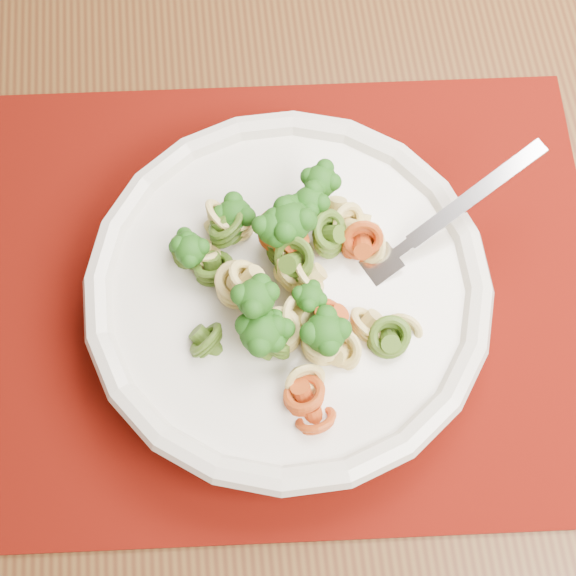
{
  "coord_description": "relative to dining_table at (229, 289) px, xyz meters",
  "views": [
    {
      "loc": [
        -0.54,
        -0.06,
        1.33
      ],
      "look_at": [
        -0.55,
        0.15,
        0.82
      ],
      "focal_mm": 50.0,
      "sensor_mm": 36.0,
      "label": 1
    }
  ],
  "objects": [
    {
      "name": "placemat",
      "position": [
        0.05,
        -0.04,
        0.11
      ],
      "size": [
        0.49,
        0.39,
        0.0
      ],
      "primitive_type": "cube",
      "rotation": [
        0.0,
        0.0,
        0.07
      ],
      "color": "#4C0A03",
      "rests_on": "dining_table"
    },
    {
      "name": "fork",
      "position": [
        0.12,
        -0.04,
        0.16
      ],
      "size": [
        0.16,
        0.12,
        0.08
      ],
      "primitive_type": null,
      "rotation": [
        0.0,
        -0.35,
        0.6
      ],
      "color": "silver",
      "rests_on": "pasta_bowl"
    },
    {
      "name": "pasta_bowl",
      "position": [
        0.05,
        -0.06,
        0.14
      ],
      "size": [
        0.28,
        0.28,
        0.05
      ],
      "color": "white",
      "rests_on": "placemat"
    },
    {
      "name": "pasta_broccoli_heap",
      "position": [
        0.05,
        -0.06,
        0.16
      ],
      "size": [
        0.24,
        0.24,
        0.06
      ],
      "primitive_type": null,
      "color": "#E4C570",
      "rests_on": "pasta_bowl"
    },
    {
      "name": "dining_table",
      "position": [
        0.0,
        0.0,
        0.0
      ],
      "size": [
        1.49,
        1.07,
        0.78
      ],
      "rotation": [
        0.0,
        0.0,
        0.14
      ],
      "color": "#533517",
      "rests_on": "ground"
    }
  ]
}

